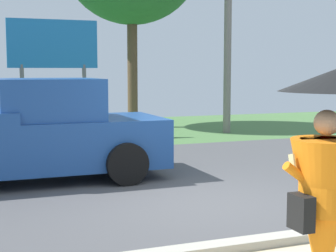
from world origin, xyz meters
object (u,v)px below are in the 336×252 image
(pickup_truck, at_px, (23,134))
(roadside_billboard, at_px, (53,53))
(utility_pole, at_px, (228,17))
(monk_pedestrian, at_px, (330,173))

(pickup_truck, bearing_deg, roadside_billboard, 83.52)
(pickup_truck, height_order, utility_pole, utility_pole)
(monk_pedestrian, xyz_separation_m, roadside_billboard, (-0.57, 11.77, 1.39))
(monk_pedestrian, distance_m, roadside_billboard, 11.87)
(monk_pedestrian, height_order, utility_pole, utility_pole)
(pickup_truck, relative_size, roadside_billboard, 1.49)
(monk_pedestrian, distance_m, utility_pole, 12.71)
(pickup_truck, xyz_separation_m, roadside_billboard, (1.41, 5.65, 1.68))
(utility_pole, bearing_deg, roadside_billboard, 176.40)
(utility_pole, xyz_separation_m, roadside_billboard, (-5.51, 0.35, -1.17))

